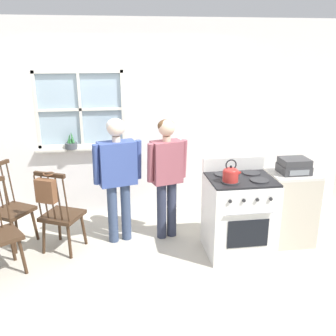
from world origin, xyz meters
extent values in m
plane|color=#B2AD9E|center=(0.00, 0.00, 0.00)|extent=(16.00, 16.00, 0.00)
cube|color=white|center=(1.57, 1.40, 1.35)|extent=(3.27, 0.06, 2.70)
cube|color=white|center=(-0.66, 1.40, 0.50)|extent=(1.18, 0.06, 1.00)
cube|color=white|center=(-0.66, 1.40, 2.37)|extent=(1.18, 0.06, 0.66)
cube|color=silver|center=(-0.66, 1.32, 0.99)|extent=(1.24, 0.10, 0.03)
cube|color=#9EB7C6|center=(-0.66, 1.41, 1.52)|extent=(1.12, 0.01, 0.98)
cube|color=silver|center=(-0.66, 1.38, 1.52)|extent=(0.04, 0.02, 1.04)
cube|color=silver|center=(-0.66, 1.38, 1.52)|extent=(1.18, 0.02, 0.04)
cube|color=silver|center=(-1.23, 1.38, 1.52)|extent=(0.04, 0.03, 1.04)
cube|color=silver|center=(-0.09, 1.38, 1.52)|extent=(0.04, 0.03, 1.04)
cube|color=silver|center=(-0.66, 1.38, 2.02)|extent=(1.18, 0.03, 0.04)
cube|color=silver|center=(-0.66, 1.38, 1.02)|extent=(1.18, 0.03, 0.04)
cube|color=#3D2819|center=(-0.87, 0.38, 0.43)|extent=(0.55, 0.54, 0.04)
cylinder|color=#3D2819|center=(-0.64, 0.45, 0.21)|extent=(0.09, 0.06, 0.42)
cylinder|color=#3D2819|center=(-0.95, 0.59, 0.21)|extent=(0.06, 0.09, 0.42)
cylinder|color=#3D2819|center=(-0.78, 0.16, 0.21)|extent=(0.06, 0.09, 0.42)
cylinder|color=#3D2819|center=(-1.09, 0.31, 0.21)|extent=(0.09, 0.06, 0.42)
cylinder|color=#3D2819|center=(-0.78, 0.15, 0.71)|extent=(0.05, 0.08, 0.55)
cylinder|color=#3D2819|center=(-0.86, 0.18, 0.71)|extent=(0.05, 0.08, 0.55)
cylinder|color=#3D2819|center=(-0.94, 0.22, 0.71)|extent=(0.05, 0.08, 0.55)
cylinder|color=#3D2819|center=(-1.02, 0.26, 0.71)|extent=(0.05, 0.08, 0.55)
cylinder|color=#3D2819|center=(-1.10, 0.30, 0.71)|extent=(0.05, 0.08, 0.55)
cube|color=#3D2819|center=(-0.94, 0.22, 1.00)|extent=(0.36, 0.20, 0.04)
cube|color=#3D2819|center=(-1.48, 0.59, 0.43)|extent=(0.56, 0.57, 0.04)
cylinder|color=#3D2819|center=(-1.44, 0.36, 0.21)|extent=(0.06, 0.09, 0.42)
cylinder|color=#3D2819|center=(-1.25, 0.65, 0.21)|extent=(0.09, 0.06, 0.42)
cylinder|color=#3D2819|center=(-1.52, 0.82, 0.21)|extent=(0.06, 0.09, 0.42)
cylinder|color=#3D2819|center=(-1.58, 0.76, 0.71)|extent=(0.07, 0.06, 0.55)
cylinder|color=#3D2819|center=(-1.53, 0.84, 0.71)|extent=(0.07, 0.06, 0.55)
cylinder|color=#3D2819|center=(-1.24, -0.10, 0.21)|extent=(0.09, 0.06, 0.42)
cylinder|color=#3D2819|center=(-1.41, 0.17, 0.21)|extent=(0.06, 0.09, 0.42)
cylinder|color=#3D2819|center=(-1.41, 0.18, 0.71)|extent=(0.06, 0.07, 0.55)
cylinder|color=#384766|center=(-0.28, 0.48, 0.37)|extent=(0.12, 0.12, 0.75)
cylinder|color=#384766|center=(-0.12, 0.52, 0.37)|extent=(0.12, 0.12, 0.75)
cube|color=#384C8E|center=(-0.20, 0.50, 1.01)|extent=(0.48, 0.31, 0.52)
cylinder|color=#384C8E|center=(-0.45, 0.42, 1.03)|extent=(0.10, 0.13, 0.49)
cylinder|color=#384C8E|center=(0.05, 0.55, 1.03)|extent=(0.10, 0.13, 0.49)
cylinder|color=beige|center=(-0.20, 0.50, 1.30)|extent=(0.10, 0.10, 0.06)
sphere|color=beige|center=(-0.20, 0.50, 1.44)|extent=(0.21, 0.21, 0.21)
ellipsoid|color=silver|center=(-0.21, 0.52, 1.46)|extent=(0.21, 0.21, 0.17)
cylinder|color=#2D3347|center=(0.32, 0.49, 0.37)|extent=(0.12, 0.12, 0.74)
cylinder|color=#2D3347|center=(0.46, 0.53, 0.37)|extent=(0.12, 0.12, 0.74)
cube|color=#934C56|center=(0.39, 0.51, 1.00)|extent=(0.40, 0.30, 0.52)
cylinder|color=#934C56|center=(0.19, 0.44, 1.02)|extent=(0.10, 0.13, 0.48)
cylinder|color=#934C56|center=(0.61, 0.55, 1.02)|extent=(0.10, 0.13, 0.48)
cylinder|color=beige|center=(0.39, 0.51, 1.29)|extent=(0.10, 0.10, 0.06)
sphere|color=beige|center=(0.39, 0.51, 1.42)|extent=(0.20, 0.20, 0.20)
ellipsoid|color=brown|center=(0.39, 0.53, 1.43)|extent=(0.20, 0.20, 0.16)
cube|color=white|center=(1.16, 0.02, 0.45)|extent=(0.74, 0.64, 0.90)
cube|color=black|center=(1.16, 0.02, 0.91)|extent=(0.72, 0.61, 0.02)
cylinder|color=#2D2D30|center=(1.00, -0.11, 0.93)|extent=(0.20, 0.20, 0.02)
cylinder|color=#2D2D30|center=(1.33, -0.11, 0.93)|extent=(0.20, 0.20, 0.02)
cylinder|color=#2D2D30|center=(1.00, 0.15, 0.93)|extent=(0.20, 0.20, 0.02)
cylinder|color=#2D2D30|center=(1.33, 0.15, 0.93)|extent=(0.20, 0.20, 0.02)
cube|color=white|center=(1.16, 0.31, 1.00)|extent=(0.74, 0.06, 0.16)
cube|color=black|center=(1.16, -0.30, 0.40)|extent=(0.46, 0.01, 0.32)
cylinder|color=silver|center=(1.16, -0.32, 0.65)|extent=(0.52, 0.02, 0.02)
cylinder|color=#232326|center=(0.94, -0.31, 0.79)|extent=(0.04, 0.02, 0.04)
cylinder|color=#232326|center=(1.09, -0.31, 0.79)|extent=(0.04, 0.02, 0.04)
cylinder|color=#232326|center=(1.24, -0.31, 0.79)|extent=(0.04, 0.02, 0.04)
cylinder|color=#232326|center=(1.39, -0.31, 0.79)|extent=(0.04, 0.02, 0.04)
cylinder|color=red|center=(1.00, -0.11, 1.00)|extent=(0.17, 0.17, 0.12)
ellipsoid|color=red|center=(1.00, -0.11, 1.06)|extent=(0.16, 0.16, 0.07)
sphere|color=black|center=(1.00, -0.11, 1.10)|extent=(0.03, 0.03, 0.03)
cylinder|color=red|center=(1.08, -0.11, 1.02)|extent=(0.08, 0.03, 0.07)
torus|color=black|center=(1.00, -0.11, 1.12)|extent=(0.12, 0.01, 0.12)
cylinder|color=#42474C|center=(-0.81, 1.31, 1.04)|extent=(0.17, 0.17, 0.08)
cylinder|color=#33261C|center=(-0.81, 1.31, 1.07)|extent=(0.15, 0.15, 0.01)
cone|color=#2D7038|center=(-0.79, 1.32, 1.15)|extent=(0.05, 0.04, 0.15)
cone|color=#2D7038|center=(-0.81, 1.33, 1.11)|extent=(0.04, 0.05, 0.07)
cone|color=#2D7038|center=(-0.83, 1.32, 1.14)|extent=(0.07, 0.06, 0.14)
cone|color=#2D7038|center=(-0.83, 1.30, 1.14)|extent=(0.05, 0.04, 0.12)
cone|color=#2D7038|center=(-0.81, 1.29, 1.11)|extent=(0.04, 0.05, 0.07)
cone|color=#2D7038|center=(-0.79, 1.30, 1.16)|extent=(0.07, 0.06, 0.16)
cube|color=brown|center=(-0.98, 0.14, 0.84)|extent=(0.24, 0.18, 0.26)
torus|color=brown|center=(-0.94, 0.21, 1.01)|extent=(0.17, 0.17, 0.01)
cube|color=beige|center=(1.86, 0.19, 0.43)|extent=(0.55, 0.50, 0.87)
cube|color=beige|center=(1.86, 0.19, 0.89)|extent=(0.55, 0.50, 0.03)
cube|color=#38383A|center=(1.86, 0.17, 0.95)|extent=(0.34, 0.28, 0.10)
cube|color=#38383A|center=(1.86, 0.17, 1.04)|extent=(0.32, 0.27, 0.08)
cube|color=gray|center=(1.86, 0.02, 0.95)|extent=(0.24, 0.01, 0.06)
camera|label=1|loc=(-0.22, -3.77, 2.31)|focal=40.00mm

